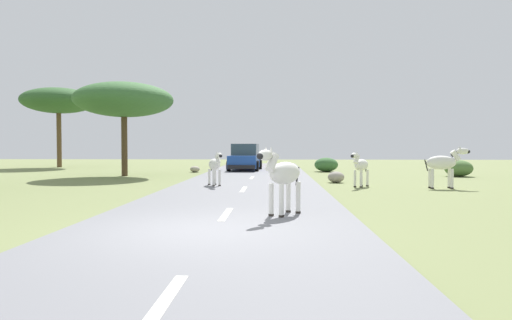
# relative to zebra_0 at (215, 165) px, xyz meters

# --- Properties ---
(ground_plane) EXTENTS (90.00, 90.00, 0.00)m
(ground_plane) POSITION_rel_zebra_0_xyz_m (0.90, -9.51, -0.89)
(ground_plane) COLOR olive
(road) EXTENTS (6.00, 64.00, 0.05)m
(road) POSITION_rel_zebra_0_xyz_m (1.27, -9.51, -0.86)
(road) COLOR slate
(road) RESTS_ON ground_plane
(lane_markings) EXTENTS (0.16, 56.00, 0.01)m
(lane_markings) POSITION_rel_zebra_0_xyz_m (1.27, -10.51, -0.84)
(lane_markings) COLOR silver
(lane_markings) RESTS_ON road
(zebra_0) EXTENTS (0.83, 1.40, 1.41)m
(zebra_0) POSITION_rel_zebra_0_xyz_m (0.00, 0.00, 0.00)
(zebra_0) COLOR silver
(zebra_0) RESTS_ON road
(zebra_1) EXTENTS (1.04, 1.37, 1.46)m
(zebra_1) POSITION_rel_zebra_0_xyz_m (5.90, 0.25, -0.02)
(zebra_1) COLOR silver
(zebra_1) RESTS_ON ground_plane
(zebra_2) EXTENTS (1.17, 1.50, 1.61)m
(zebra_2) POSITION_rel_zebra_0_xyz_m (2.61, -7.58, 0.12)
(zebra_2) COLOR silver
(zebra_2) RESTS_ON road
(zebra_3) EXTENTS (1.76, 0.47, 1.65)m
(zebra_3) POSITION_rel_zebra_0_xyz_m (9.02, -0.30, 0.10)
(zebra_3) COLOR silver
(zebra_3) RESTS_ON ground_plane
(car_0) EXTENTS (2.17, 4.41, 1.74)m
(car_0) POSITION_rel_zebra_0_xyz_m (0.46, 11.50, -0.04)
(car_0) COLOR #1E479E
(car_0) RESTS_ON road
(car_1) EXTENTS (2.22, 4.44, 1.74)m
(car_1) POSITION_rel_zebra_0_xyz_m (-0.05, 18.09, -0.04)
(car_1) COLOR red
(car_1) RESTS_ON road
(tree_2) EXTENTS (5.35, 5.35, 5.11)m
(tree_2) POSITION_rel_zebra_0_xyz_m (-5.83, 6.17, 3.27)
(tree_2) COLOR #4C3823
(tree_2) RESTS_ON ground_plane
(tree_3) EXTENTS (5.52, 5.52, 6.10)m
(tree_3) POSITION_rel_zebra_0_xyz_m (-14.23, 15.81, 4.22)
(tree_3) COLOR brown
(tree_3) RESTS_ON ground_plane
(bush_0) EXTENTS (1.50, 1.35, 0.90)m
(bush_0) POSITION_rel_zebra_0_xyz_m (5.73, 10.73, -0.44)
(bush_0) COLOR #386633
(bush_0) RESTS_ON ground_plane
(bush_4) EXTENTS (1.48, 1.33, 0.89)m
(bush_4) POSITION_rel_zebra_0_xyz_m (12.37, 6.54, -0.45)
(bush_4) COLOR #4C7038
(bush_4) RESTS_ON ground_plane
(rock_0) EXTENTS (0.74, 0.77, 0.51)m
(rock_0) POSITION_rel_zebra_0_xyz_m (5.19, 2.23, -0.64)
(rock_0) COLOR gray
(rock_0) RESTS_ON ground_plane
(rock_2) EXTENTS (0.60, 0.63, 0.39)m
(rock_2) POSITION_rel_zebra_0_xyz_m (-2.57, 9.69, -0.69)
(rock_2) COLOR #A89E8C
(rock_2) RESTS_ON ground_plane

